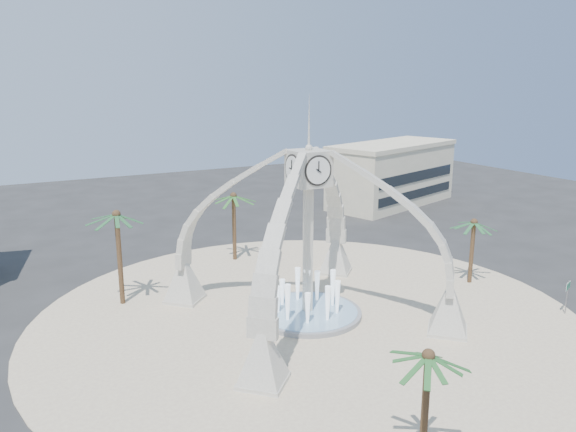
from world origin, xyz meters
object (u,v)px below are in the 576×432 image
fountain (307,312)px  street_sign (568,290)px  palm_east (474,223)px  clock_tower (308,231)px  palm_west (116,216)px  palm_south (428,357)px  palm_north (233,197)px

fountain → street_sign: 19.30m
palm_east → street_sign: palm_east is taller
street_sign → clock_tower: bearing=131.4°
palm_west → palm_east: bearing=-19.0°
fountain → palm_east: (15.82, -0.60, 5.03)m
clock_tower → palm_east: clock_tower is taller
palm_south → palm_east: bearing=39.6°
clock_tower → palm_west: (-11.53, 8.84, 0.56)m
fountain → palm_north: palm_north is taller
fountain → palm_east: palm_east is taller
palm_west → palm_south: bearing=-73.5°
clock_tower → palm_south: 17.38m
fountain → clock_tower: bearing=-90.0°
street_sign → fountain: bearing=131.3°
palm_north → street_sign: bearing=-55.2°
palm_east → palm_north: size_ratio=0.86×
palm_west → street_sign: palm_west is taller
street_sign → palm_west: bearing=127.1°
palm_west → street_sign: 34.03m
clock_tower → fountain: size_ratio=2.24×
palm_north → fountain: bearing=-92.0°
palm_east → palm_west: 28.99m
clock_tower → fountain: (0.00, 0.00, -6.20)m
fountain → palm_north: 16.05m
clock_tower → palm_east: bearing=-2.2°
street_sign → palm_east: bearing=77.3°
fountain → palm_east: bearing=-2.2°
palm_west → palm_south: (7.63, -25.74, -1.63)m
palm_east → palm_north: palm_north is taller
palm_east → street_sign: size_ratio=2.29×
palm_west → palm_north: 13.51m
palm_north → clock_tower: bearing=-92.0°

